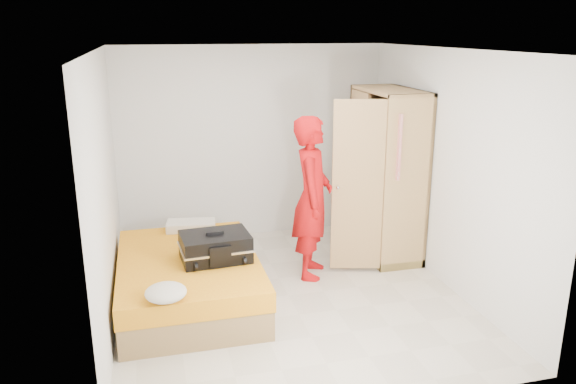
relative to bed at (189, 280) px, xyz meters
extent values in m
plane|color=beige|center=(1.05, -0.12, -0.25)|extent=(4.00, 4.00, 0.00)
plane|color=white|center=(1.05, -0.12, 2.35)|extent=(4.00, 4.00, 0.00)
cube|color=white|center=(1.05, 1.88, 1.05)|extent=(3.60, 0.02, 2.60)
cube|color=white|center=(1.05, -2.12, 1.05)|extent=(3.60, 0.02, 2.60)
cube|color=white|center=(-0.75, -0.12, 1.05)|extent=(0.02, 4.00, 2.60)
cube|color=white|center=(2.85, -0.12, 1.05)|extent=(0.02, 4.00, 2.60)
cube|color=olive|center=(0.00, 0.00, -0.10)|extent=(1.40, 2.00, 0.30)
cube|color=#F1A719|center=(0.00, 0.00, 0.15)|extent=(1.42, 2.02, 0.20)
cube|color=tan|center=(2.82, 0.78, 0.80)|extent=(0.04, 1.20, 2.10)
cube|color=tan|center=(2.55, 0.20, 0.80)|extent=(0.58, 0.04, 2.10)
cube|color=tan|center=(2.55, 1.36, 0.80)|extent=(0.58, 0.04, 2.10)
cube|color=tan|center=(2.55, 0.78, 1.83)|extent=(0.58, 1.20, 0.04)
cube|color=tan|center=(2.55, 0.78, -0.20)|extent=(0.58, 1.20, 0.10)
cube|color=tan|center=(2.28, 1.08, 0.80)|extent=(0.04, 0.59, 2.00)
cube|color=tan|center=(1.97, 0.29, 0.80)|extent=(0.58, 0.18, 2.00)
cylinder|color=#B2B2B7|center=(2.55, 0.78, 1.67)|extent=(0.02, 1.10, 0.02)
imported|color=red|center=(1.46, 0.36, 0.69)|extent=(0.67, 0.80, 1.88)
cube|color=black|center=(0.28, -0.10, 0.39)|extent=(0.72, 0.54, 0.27)
cube|color=black|center=(0.28, -0.10, 0.54)|extent=(0.18, 0.06, 0.03)
ellipsoid|color=silver|center=(-0.26, -0.90, 0.32)|extent=(0.37, 0.37, 0.14)
cube|color=silver|center=(0.11, 0.85, 0.30)|extent=(0.60, 0.36, 0.10)
camera|label=1|loc=(-0.32, -5.50, 2.55)|focal=35.00mm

